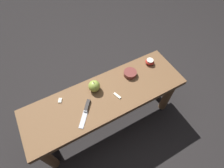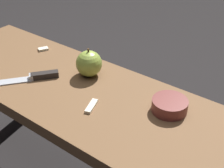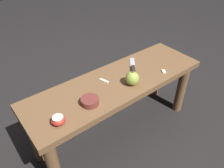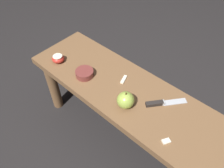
# 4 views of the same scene
# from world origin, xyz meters

# --- Properties ---
(wooden_bench) EXTENTS (1.23, 0.38, 0.47)m
(wooden_bench) POSITION_xyz_m (0.00, 0.00, 0.38)
(wooden_bench) COLOR brown
(wooden_bench) RESTS_ON ground_plane
(knife) EXTENTS (0.16, 0.18, 0.02)m
(knife) POSITION_xyz_m (-0.17, -0.04, 0.48)
(knife) COLOR #B7BABF
(knife) RESTS_ON wooden_bench
(apple_whole) EXTENTS (0.09, 0.09, 0.10)m
(apple_whole) POSITION_xyz_m (-0.05, 0.08, 0.52)
(apple_whole) COLOR #9EB747
(apple_whole) RESTS_ON wooden_bench
(apple_slice_near_knife) EXTENTS (0.04, 0.04, 0.01)m
(apple_slice_near_knife) POSITION_xyz_m (-0.31, 0.12, 0.48)
(apple_slice_near_knife) COLOR silver
(apple_slice_near_knife) RESTS_ON wooden_bench
(apple_slice_center) EXTENTS (0.04, 0.07, 0.01)m
(apple_slice_center) POSITION_xyz_m (0.07, -0.05, 0.48)
(apple_slice_center) COLOR silver
(apple_slice_center) RESTS_ON wooden_bench
(bowl) EXTENTS (0.10, 0.10, 0.04)m
(bowl) POSITION_xyz_m (0.26, 0.07, 0.49)
(bowl) COLOR brown
(bowl) RESTS_ON wooden_bench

